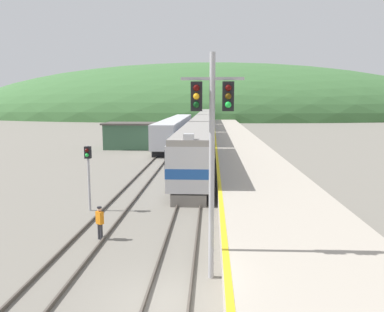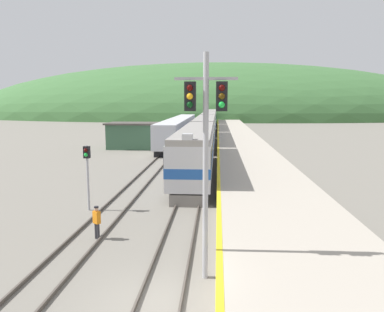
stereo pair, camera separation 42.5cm
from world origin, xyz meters
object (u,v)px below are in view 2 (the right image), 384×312
(carriage_third, at_px, (209,122))
(express_train_lead_car, at_px, (196,150))
(siding_train, at_px, (179,130))
(carriage_fourth, at_px, (211,117))
(carriage_second, at_px, (205,130))
(carriage_fifth, at_px, (212,114))
(signal_mast_main, at_px, (206,134))
(signal_post_siding, at_px, (87,164))
(track_worker, at_px, (97,221))

(carriage_third, bearing_deg, express_train_lead_car, -90.00)
(siding_train, bearing_deg, carriage_third, 76.33)
(express_train_lead_car, bearing_deg, carriage_fourth, 90.00)
(carriage_second, bearing_deg, carriage_fifth, 90.00)
(carriage_second, distance_m, carriage_fifth, 69.42)
(express_train_lead_car, distance_m, carriage_third, 45.85)
(carriage_second, height_order, carriage_fourth, same)
(carriage_third, bearing_deg, carriage_fourth, 90.00)
(signal_mast_main, bearing_deg, carriage_second, 91.94)
(express_train_lead_car, relative_size, carriage_fifth, 0.94)
(carriage_second, relative_size, carriage_fifth, 1.00)
(signal_mast_main, distance_m, signal_post_siding, 11.34)
(carriage_second, bearing_deg, track_worker, -95.70)
(express_train_lead_car, height_order, siding_train, express_train_lead_car)
(carriage_third, height_order, signal_mast_main, signal_mast_main)
(express_train_lead_car, distance_m, carriage_second, 22.71)
(siding_train, xyz_separation_m, signal_post_siding, (-1.50, -39.03, 0.85))
(carriage_fourth, distance_m, track_worker, 84.93)
(siding_train, bearing_deg, express_train_lead_car, -81.06)
(carriage_fourth, bearing_deg, signal_post_siding, -94.20)
(express_train_lead_car, distance_m, carriage_fifth, 92.13)
(carriage_fourth, height_order, siding_train, carriage_fourth)
(carriage_third, xyz_separation_m, carriage_fifth, (0.00, 46.28, 0.00))
(express_train_lead_car, relative_size, signal_post_siding, 5.30)
(carriage_third, distance_m, signal_mast_main, 65.41)
(express_train_lead_car, bearing_deg, carriage_third, 90.00)
(siding_train, relative_size, signal_mast_main, 4.43)
(signal_mast_main, bearing_deg, siding_train, 97.00)
(track_worker, bearing_deg, carriage_fourth, 87.40)
(carriage_fourth, xyz_separation_m, siding_train, (-4.38, -41.15, -0.31))
(carriage_third, distance_m, signal_post_siding, 57.34)
(signal_post_siding, bearing_deg, carriage_fifth, 86.74)
(siding_train, relative_size, track_worker, 22.61)
(express_train_lead_car, xyz_separation_m, signal_post_siding, (-5.88, -11.18, 0.53))
(carriage_fifth, distance_m, siding_train, 64.44)
(carriage_fourth, bearing_deg, carriage_second, -90.00)
(carriage_fifth, relative_size, signal_post_siding, 5.64)
(signal_post_siding, height_order, track_worker, signal_post_siding)
(carriage_second, xyz_separation_m, signal_mast_main, (1.43, -42.18, 3.11))
(carriage_fifth, xyz_separation_m, track_worker, (-3.85, -107.97, -1.38))
(carriage_third, xyz_separation_m, carriage_fourth, (0.00, 23.14, 0.00))
(carriage_third, height_order, carriage_fifth, same)
(carriage_fifth, distance_m, signal_post_siding, 103.48)
(siding_train, xyz_separation_m, signal_mast_main, (5.81, -47.31, 3.41))
(carriage_third, relative_size, track_worker, 13.85)
(carriage_fourth, relative_size, track_worker, 13.85)
(signal_mast_main, bearing_deg, carriage_fifth, 90.73)
(siding_train, bearing_deg, signal_post_siding, -92.21)
(carriage_second, height_order, signal_post_siding, carriage_second)
(carriage_fifth, height_order, siding_train, carriage_fifth)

